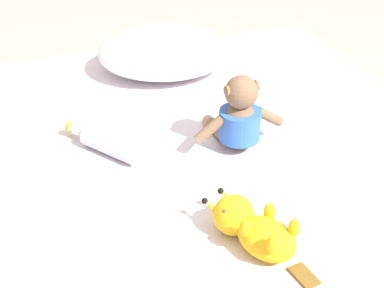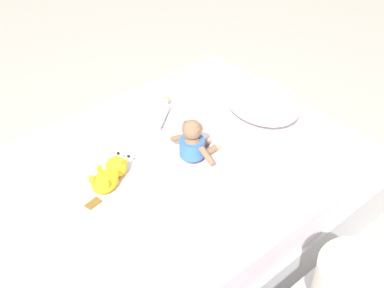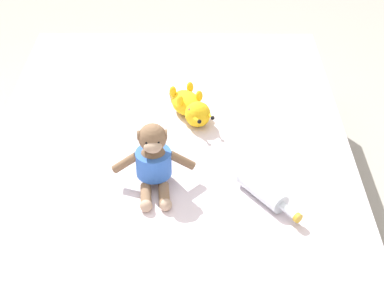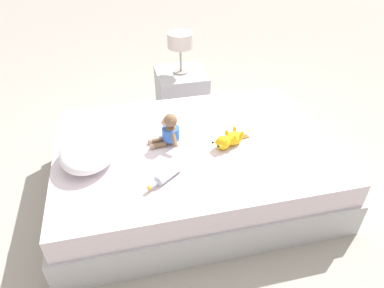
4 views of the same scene
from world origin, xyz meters
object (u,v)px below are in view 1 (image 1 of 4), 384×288
object	(u,v)px
plush_monkey	(238,118)
glass_bottle	(109,143)
bed	(240,239)
pillow	(165,52)
plush_yellow_creature	(252,228)

from	to	relation	value
plush_monkey	glass_bottle	distance (m)	0.38
bed	pillow	xyz separation A→B (m)	(-0.02, 0.71, 0.30)
bed	glass_bottle	world-z (taller)	glass_bottle
bed	plush_monkey	bearing A→B (deg)	74.62
plush_monkey	plush_yellow_creature	size ratio (longest dim) A/B	0.92
pillow	plush_yellow_creature	distance (m)	0.95
plush_yellow_creature	glass_bottle	size ratio (longest dim) A/B	1.30
pillow	plush_monkey	distance (m)	0.55
pillow	plush_monkey	world-z (taller)	plush_monkey
pillow	bed	bearing A→B (deg)	-88.34
bed	plush_yellow_creature	xyz separation A→B (m)	(-0.08, -0.24, 0.27)
plush_monkey	glass_bottle	xyz separation A→B (m)	(-0.37, 0.08, -0.06)
plush_monkey	glass_bottle	size ratio (longest dim) A/B	1.19
pillow	plush_yellow_creature	xyz separation A→B (m)	(-0.06, -0.95, -0.03)
plush_monkey	glass_bottle	bearing A→B (deg)	167.70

